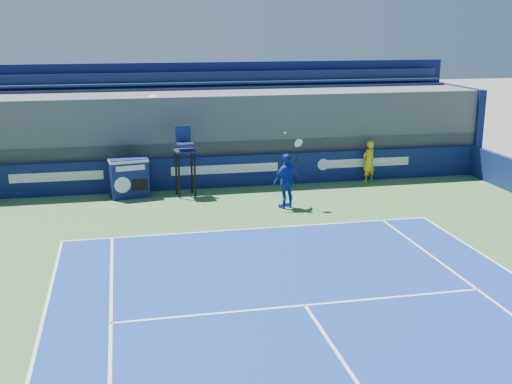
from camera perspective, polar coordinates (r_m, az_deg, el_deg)
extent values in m
imported|color=yellow|center=(25.00, 9.99, 2.69)|extent=(0.69, 0.59, 1.60)
cube|color=white|center=(19.10, -0.24, -3.28)|extent=(10.97, 0.07, 0.00)
cube|color=white|center=(14.14, 4.37, -10.00)|extent=(8.23, 0.07, 0.00)
cube|color=#0D184B|center=(23.90, -2.80, 1.82)|extent=(20.40, 0.20, 1.20)
cube|color=white|center=(23.59, -17.30, 1.30)|extent=(3.20, 0.01, 0.32)
cube|color=white|center=(23.77, -2.76, 2.05)|extent=(4.00, 0.01, 0.32)
cube|color=white|center=(25.22, 9.68, 2.59)|extent=(3.60, 0.01, 0.32)
cylinder|color=white|center=(24.65, 6.00, 2.44)|extent=(0.44, 0.01, 0.44)
cube|color=#101952|center=(22.91, -11.24, 1.25)|extent=(1.41, 0.92, 1.40)
cube|color=silver|center=(22.78, -11.31, 2.79)|extent=(1.43, 0.95, 0.10)
cylinder|color=white|center=(22.55, -11.78, 0.61)|extent=(0.55, 0.12, 0.56)
cube|color=black|center=(22.67, -10.29, 0.63)|extent=(0.54, 0.12, 0.40)
cube|color=silver|center=(22.47, -11.10, 2.09)|extent=(0.99, 0.19, 0.18)
cylinder|color=black|center=(22.42, -6.86, 1.40)|extent=(0.08, 0.08, 1.60)
cylinder|color=black|center=(22.52, -5.46, 1.50)|extent=(0.08, 0.08, 1.60)
cylinder|color=black|center=(22.96, -7.11, 1.71)|extent=(0.08, 0.08, 1.60)
cylinder|color=black|center=(23.06, -5.74, 1.80)|extent=(0.08, 0.08, 1.60)
cube|color=#0F164E|center=(22.57, -6.35, 3.66)|extent=(0.75, 0.75, 0.06)
cube|color=#131F47|center=(22.42, -6.32, 4.24)|extent=(0.58, 0.49, 0.08)
cube|color=#141E4E|center=(22.72, -6.51, 5.14)|extent=(0.55, 0.10, 0.60)
imported|color=#122B99|center=(21.08, 2.77, 0.98)|extent=(1.16, 0.82, 1.82)
cylinder|color=black|center=(21.06, 3.67, 3.12)|extent=(0.08, 0.16, 0.39)
torus|color=silver|center=(20.91, 3.80, 4.37)|extent=(0.31, 0.20, 0.29)
cylinder|color=white|center=(20.91, 3.80, 4.37)|extent=(0.26, 0.15, 0.24)
sphere|color=#D4F035|center=(20.60, 2.62, 5.27)|extent=(0.07, 0.07, 0.07)
cube|color=#4B4B50|center=(25.53, -3.52, 5.14)|extent=(20.40, 3.60, 3.38)
cube|color=#4B4B50|center=(24.25, -3.03, 4.12)|extent=(20.40, 0.90, 0.55)
cube|color=#132147|center=(24.07, -3.01, 5.19)|extent=(20.00, 0.45, 0.08)
cube|color=#132147|center=(24.28, -3.11, 5.75)|extent=(20.00, 0.06, 0.45)
cube|color=#4B4B50|center=(25.04, -3.38, 5.73)|extent=(20.40, 0.90, 0.55)
cube|color=#132147|center=(24.87, -3.36, 6.77)|extent=(20.00, 0.45, 0.08)
cube|color=#132147|center=(25.09, -3.45, 7.30)|extent=(20.00, 0.06, 0.45)
cube|color=#4B4B50|center=(25.84, -3.70, 7.23)|extent=(20.40, 0.90, 0.55)
cube|color=#132147|center=(25.68, -3.69, 8.26)|extent=(20.00, 0.45, 0.08)
cube|color=#132147|center=(25.91, -3.78, 8.76)|extent=(20.00, 0.06, 0.45)
cube|color=#4B4B50|center=(26.66, -4.01, 8.65)|extent=(20.40, 0.90, 0.55)
cube|color=#132147|center=(26.52, -4.00, 9.65)|extent=(20.00, 0.45, 0.08)
cube|color=#132147|center=(26.75, -4.08, 10.12)|extent=(20.00, 0.06, 0.45)
cube|color=#0C1647|center=(27.36, -4.15, 6.85)|extent=(20.80, 0.30, 4.40)
cube|color=#0C1647|center=(28.90, 17.32, 5.64)|extent=(0.30, 3.90, 3.40)
imported|color=gold|center=(23.87, -17.95, 5.91)|extent=(0.82, 0.66, 1.59)
imported|color=silver|center=(23.77, -8.99, 6.52)|extent=(1.16, 0.76, 1.68)
imported|color=#188478|center=(24.16, -1.18, 6.70)|extent=(1.00, 0.66, 1.57)
imported|color=black|center=(25.98, 12.16, 6.97)|extent=(0.63, 0.47, 1.60)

